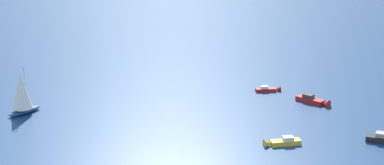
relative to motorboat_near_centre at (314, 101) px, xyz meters
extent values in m
cube|color=#B21E1E|center=(1.01, -0.90, -0.13)|extent=(7.53, 7.08, 1.25)
cone|color=#B21E1E|center=(-2.57, 2.28, -0.13)|extent=(3.17, 3.21, 2.51)
cube|color=#38383D|center=(1.45, -1.29, 0.96)|extent=(3.38, 3.32, 0.94)
cube|color=gray|center=(-11.20, 27.07, 1.10)|extent=(3.55, 3.11, 1.02)
cube|color=#B21E1E|center=(12.14, -10.21, -0.30)|extent=(5.97, 2.49, 0.93)
cone|color=#B21E1E|center=(8.61, -10.60, -0.30)|extent=(1.68, 2.01, 1.86)
cube|color=silver|center=(12.57, -10.16, 0.52)|extent=(2.18, 1.70, 0.70)
ellipsoid|color=#23478C|center=(76.57, 8.33, -0.09)|extent=(8.25, 9.08, 1.35)
cylinder|color=#B2B2B7|center=(76.11, 7.78, 6.11)|extent=(0.14, 0.14, 11.05)
cone|color=white|center=(76.88, 8.70, 5.56)|extent=(7.45, 7.45, 9.39)
cube|color=gold|center=(11.38, 28.67, -0.20)|extent=(7.31, 3.63, 1.12)
cone|color=gold|center=(15.57, 29.55, -0.20)|extent=(2.21, 2.56, 2.24)
cube|color=silver|center=(10.87, 28.56, 0.78)|extent=(2.77, 2.26, 0.84)
camera|label=1|loc=(31.92, 171.24, 59.47)|focal=62.66mm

